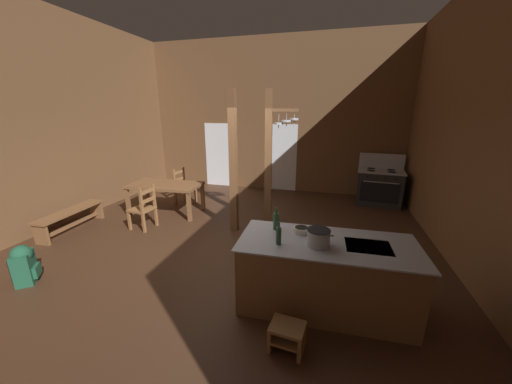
# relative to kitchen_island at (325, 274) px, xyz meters

# --- Properties ---
(ground_plane) EXTENTS (8.49, 9.44, 0.10)m
(ground_plane) POSITION_rel_kitchen_island_xyz_m (-1.86, 0.94, -0.50)
(ground_plane) COLOR #422819
(wall_back) EXTENTS (8.49, 0.14, 4.50)m
(wall_back) POSITION_rel_kitchen_island_xyz_m (-1.86, 5.34, 1.80)
(wall_back) COLOR brown
(wall_back) RESTS_ON ground_plane
(wall_left) EXTENTS (0.14, 9.44, 4.50)m
(wall_left) POSITION_rel_kitchen_island_xyz_m (-5.77, 0.94, 1.80)
(wall_left) COLOR brown
(wall_left) RESTS_ON ground_plane
(wall_right) EXTENTS (0.14, 9.44, 4.50)m
(wall_right) POSITION_rel_kitchen_island_xyz_m (2.06, 0.94, 1.80)
(wall_right) COLOR brown
(wall_right) RESTS_ON ground_plane
(glazed_door_back_left) EXTENTS (1.00, 0.01, 2.05)m
(glazed_door_back_left) POSITION_rel_kitchen_island_xyz_m (-3.59, 5.26, 0.57)
(glazed_door_back_left) COLOR white
(glazed_door_back_left) RESTS_ON ground_plane
(glazed_panel_back_right) EXTENTS (0.84, 0.01, 2.05)m
(glazed_panel_back_right) POSITION_rel_kitchen_island_xyz_m (-1.48, 5.26, 0.57)
(glazed_panel_back_right) COLOR white
(glazed_panel_back_right) RESTS_ON ground_plane
(kitchen_island) EXTENTS (2.19, 1.04, 0.91)m
(kitchen_island) POSITION_rel_kitchen_island_xyz_m (0.00, 0.00, 0.00)
(kitchen_island) COLOR brown
(kitchen_island) RESTS_ON ground_plane
(stove_range) EXTENTS (1.21, 0.92, 1.32)m
(stove_range) POSITION_rel_kitchen_island_xyz_m (1.27, 4.57, 0.03)
(stove_range) COLOR #262626
(stove_range) RESTS_ON ground_plane
(support_post_with_pot_rack) EXTENTS (0.66, 0.24, 2.85)m
(support_post_with_pot_rack) POSITION_rel_kitchen_island_xyz_m (-1.24, 2.29, 1.08)
(support_post_with_pot_rack) COLOR brown
(support_post_with_pot_rack) RESTS_ON ground_plane
(support_post_center) EXTENTS (0.14, 0.14, 2.85)m
(support_post_center) POSITION_rel_kitchen_island_xyz_m (-1.91, 1.95, 0.97)
(support_post_center) COLOR brown
(support_post_center) RESTS_ON ground_plane
(step_stool) EXTENTS (0.39, 0.32, 0.30)m
(step_stool) POSITION_rel_kitchen_island_xyz_m (-0.34, -0.82, -0.28)
(step_stool) COLOR olive
(step_stool) RESTS_ON ground_plane
(dining_table) EXTENTS (1.74, 0.98, 0.74)m
(dining_table) POSITION_rel_kitchen_island_xyz_m (-3.87, 2.46, 0.20)
(dining_table) COLOR brown
(dining_table) RESTS_ON ground_plane
(ladderback_chair_near_window) EXTENTS (0.48, 0.48, 0.95)m
(ladderback_chair_near_window) POSITION_rel_kitchen_island_xyz_m (-3.80, 1.50, -0.00)
(ladderback_chair_near_window) COLOR olive
(ladderback_chair_near_window) RESTS_ON ground_plane
(ladderback_chair_by_post) EXTENTS (0.51, 0.51, 0.95)m
(ladderback_chair_by_post) POSITION_rel_kitchen_island_xyz_m (-3.86, 3.28, -0.00)
(ladderback_chair_by_post) COLOR olive
(ladderback_chair_by_post) RESTS_ON ground_plane
(bench_along_left_wall) EXTENTS (0.44, 1.53, 0.44)m
(bench_along_left_wall) POSITION_rel_kitchen_island_xyz_m (-5.23, 1.01, -0.15)
(bench_along_left_wall) COLOR brown
(bench_along_left_wall) RESTS_ON ground_plane
(backpack) EXTENTS (0.39, 0.39, 0.60)m
(backpack) POSITION_rel_kitchen_island_xyz_m (-4.24, -0.65, -0.14)
(backpack) COLOR #1E5138
(backpack) RESTS_ON ground_plane
(stockpot_on_counter) EXTENTS (0.34, 0.28, 0.20)m
(stockpot_on_counter) POSITION_rel_kitchen_island_xyz_m (-0.11, -0.12, 0.56)
(stockpot_on_counter) COLOR #A8AAB2
(stockpot_on_counter) RESTS_ON kitchen_island
(mixing_bowl_on_counter) EXTENTS (0.21, 0.21, 0.07)m
(mixing_bowl_on_counter) POSITION_rel_kitchen_island_xyz_m (-0.34, 0.19, 0.49)
(mixing_bowl_on_counter) COLOR silver
(mixing_bowl_on_counter) RESTS_ON kitchen_island
(bottle_tall_on_counter) EXTENTS (0.08, 0.08, 0.31)m
(bottle_tall_on_counter) POSITION_rel_kitchen_island_xyz_m (-0.68, 0.20, 0.58)
(bottle_tall_on_counter) COLOR #2D5638
(bottle_tall_on_counter) RESTS_ON kitchen_island
(bottle_short_on_counter) EXTENTS (0.06, 0.06, 0.28)m
(bottle_short_on_counter) POSITION_rel_kitchen_island_xyz_m (-0.57, -0.21, 0.57)
(bottle_short_on_counter) COLOR #2D5638
(bottle_short_on_counter) RESTS_ON kitchen_island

